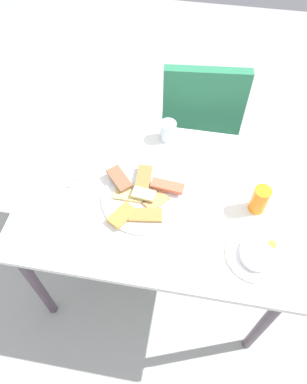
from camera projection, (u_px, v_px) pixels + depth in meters
name	position (u px, v px, depth m)	size (l,w,h in m)	color
ground_plane	(158.00, 267.00, 2.07)	(6.00, 6.00, 0.00)	#A4A6A2
dining_table	(159.00, 206.00, 1.55)	(1.14, 0.79, 0.72)	white
dining_chair	(200.00, 119.00, 1.99)	(0.46, 0.46, 0.94)	#28764F
pide_platter	(143.00, 197.00, 1.46)	(0.35, 0.34, 0.05)	white
salad_plate_greens	(256.00, 254.00, 1.31)	(0.22, 0.22, 0.04)	white
soda_can	(260.00, 199.00, 1.40)	(0.07, 0.07, 0.12)	orange
drinking_glass	(168.00, 131.00, 1.63)	(0.07, 0.07, 0.09)	silver
paper_napkin	(54.00, 183.00, 1.52)	(0.12, 0.12, 0.00)	white
fork	(52.00, 186.00, 1.50)	(0.16, 0.01, 0.01)	silver
spoon	(55.00, 179.00, 1.52)	(0.19, 0.01, 0.01)	silver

